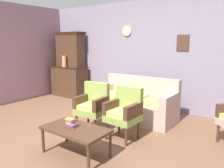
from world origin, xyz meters
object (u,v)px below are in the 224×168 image
object	(u,v)px
armchair_row_middle	(124,111)
vase_on_cabinet	(64,61)
side_cabinet	(69,81)
floral_couch	(135,104)
armchair_near_couch_end	(93,104)
book_stack_on_table	(71,123)
coffee_table	(76,131)

from	to	relation	value
armchair_row_middle	vase_on_cabinet	bearing A→B (deg)	154.21
side_cabinet	floral_couch	world-z (taller)	side_cabinet
armchair_near_couch_end	book_stack_on_table	xyz separation A→B (m)	(0.37, -0.92, -0.01)
floral_couch	book_stack_on_table	distance (m)	1.97
armchair_row_middle	book_stack_on_table	world-z (taller)	armchair_row_middle
floral_couch	book_stack_on_table	world-z (taller)	floral_couch
armchair_near_couch_end	armchair_row_middle	world-z (taller)	same
armchair_row_middle	coffee_table	bearing A→B (deg)	-105.90
vase_on_cabinet	armchair_near_couch_end	distance (m)	2.87
armchair_row_middle	armchair_near_couch_end	bearing A→B (deg)	-179.88
armchair_row_middle	book_stack_on_table	bearing A→B (deg)	-110.39
floral_couch	armchair_row_middle	distance (m)	1.12
vase_on_cabinet	book_stack_on_table	size ratio (longest dim) A/B	1.99
side_cabinet	armchair_near_couch_end	size ratio (longest dim) A/B	1.28
armchair_row_middle	side_cabinet	bearing A→B (deg)	151.60
armchair_row_middle	book_stack_on_table	size ratio (longest dim) A/B	5.38
vase_on_cabinet	armchair_row_middle	bearing A→B (deg)	-25.79
floral_couch	armchair_near_couch_end	xyz separation A→B (m)	(-0.34, -1.04, 0.17)
book_stack_on_table	vase_on_cabinet	bearing A→B (deg)	138.63
side_cabinet	floral_couch	bearing A→B (deg)	-13.08
floral_couch	armchair_near_couch_end	size ratio (longest dim) A/B	1.97
vase_on_cabinet	armchair_near_couch_end	xyz separation A→B (m)	(2.38, -1.50, -0.60)
vase_on_cabinet	floral_couch	xyz separation A→B (m)	(2.72, -0.46, -0.77)
side_cabinet	coffee_table	world-z (taller)	side_cabinet
floral_couch	coffee_table	distance (m)	1.96
book_stack_on_table	coffee_table	bearing A→B (deg)	5.07
side_cabinet	armchair_near_couch_end	xyz separation A→B (m)	(2.38, -1.67, 0.03)
side_cabinet	armchair_row_middle	size ratio (longest dim) A/B	1.28
coffee_table	book_stack_on_table	bearing A→B (deg)	-174.93
floral_couch	coffee_table	size ratio (longest dim) A/B	1.77
side_cabinet	vase_on_cabinet	bearing A→B (deg)	-91.46
side_cabinet	book_stack_on_table	world-z (taller)	side_cabinet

